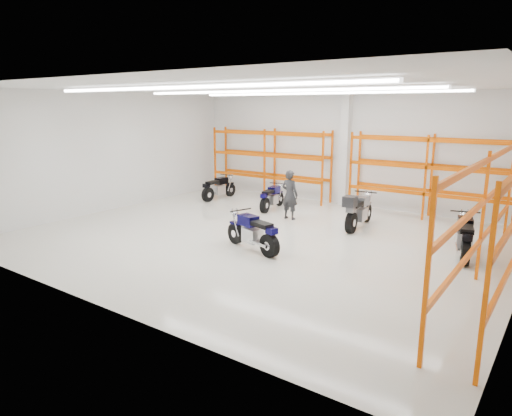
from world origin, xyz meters
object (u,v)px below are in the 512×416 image
Objects in this scene: motorcycle_back_c at (358,211)px; structural_column at (345,150)px; motorcycle_back_a at (218,188)px; motorcycle_main at (254,233)px; motorcycle_back_b at (271,198)px; standing_man at (290,195)px; motorcycle_back_d at (464,238)px.

structural_column reaches higher than motorcycle_back_c.
motorcycle_main is at bearing -42.11° from motorcycle_back_a.
motorcycle_back_a is at bearing 171.24° from motorcycle_back_c.
motorcycle_main is 1.04× the size of motorcycle_back_a.
motorcycle_back_a is 0.86× the size of motorcycle_back_c.
motorcycle_back_b is 1.12× the size of standing_man.
standing_man is at bearing -15.47° from motorcycle_back_a.
structural_column reaches higher than motorcycle_back_d.
structural_column reaches higher than motorcycle_back_a.
structural_column is at bearing 23.59° from motorcycle_back_a.
motorcycle_main is 0.90× the size of motorcycle_back_c.
structural_column reaches higher than motorcycle_back_b.
motorcycle_back_d reaches higher than motorcycle_main.
structural_column is at bearing 121.89° from motorcycle_back_c.
structural_column is (4.89, 2.13, 1.77)m from motorcycle_back_a.
motorcycle_back_b is 3.59m from structural_column.
standing_man is 3.65m from structural_column.
motorcycle_main is at bearing -109.59° from motorcycle_back_c.
motorcycle_back_d is 6.08m from standing_man.
motorcycle_back_b is at bearing 118.21° from motorcycle_main.
motorcycle_back_d is (10.36, -2.13, 0.05)m from motorcycle_back_a.
motorcycle_back_c reaches higher than motorcycle_main.
structural_column is (0.53, 3.34, 1.37)m from standing_man.
motorcycle_back_d is at bearing -13.68° from motorcycle_back_b.
motorcycle_back_b is at bearing -6.57° from motorcycle_back_a.
motorcycle_back_d is at bearing -17.16° from motorcycle_back_c.
motorcycle_back_c is 2.54m from standing_man.
standing_man is (-2.52, -0.15, 0.29)m from motorcycle_back_c.
structural_column reaches higher than motorcycle_main.
motorcycle_main reaches higher than motorcycle_back_b.
motorcycle_back_a is 1.05× the size of motorcycle_back_b.
motorcycle_back_a is at bearing 168.36° from motorcycle_back_d.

